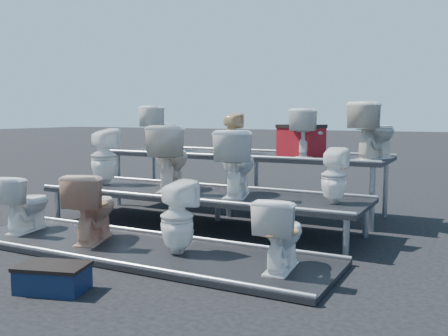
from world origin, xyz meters
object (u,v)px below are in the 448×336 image
at_px(toilet_1, 92,207).
at_px(step_stool, 53,280).
at_px(toilet_2, 177,217).
at_px(toilet_4, 104,157).
at_px(toilet_8, 161,128).
at_px(toilet_10, 309,133).
at_px(toilet_0, 26,203).
at_px(red_crate, 301,142).
at_px(toilet_6, 236,163).
at_px(toilet_11, 374,131).
at_px(toilet_5, 170,158).
at_px(toilet_9, 232,133).
at_px(toilet_3, 281,233).
at_px(toilet_7, 334,176).

distance_m(toilet_1, step_stool, 1.46).
bearing_deg(toilet_2, toilet_4, -17.24).
distance_m(toilet_2, toilet_8, 3.35).
height_order(toilet_4, toilet_10, toilet_10).
bearing_deg(toilet_0, toilet_4, -104.07).
distance_m(toilet_8, red_crate, 2.36).
xyz_separation_m(toilet_8, toilet_10, (2.48, 0.00, -0.03)).
relative_size(toilet_6, toilet_11, 1.08).
relative_size(toilet_5, toilet_6, 1.05).
distance_m(toilet_10, toilet_11, 0.88).
bearing_deg(toilet_1, red_crate, -140.11).
height_order(toilet_8, toilet_9, toilet_8).
bearing_deg(toilet_3, toilet_11, -102.06).
xyz_separation_m(toilet_3, red_crate, (-0.70, 2.63, 0.67)).
xyz_separation_m(toilet_4, toilet_11, (3.45, 1.30, 0.38)).
height_order(toilet_2, toilet_7, toilet_7).
height_order(toilet_1, toilet_3, toilet_1).
bearing_deg(toilet_0, toilet_6, -159.02).
height_order(toilet_11, red_crate, toilet_11).
bearing_deg(step_stool, toilet_10, 59.66).
bearing_deg(toilet_10, toilet_3, 105.67).
bearing_deg(toilet_0, toilet_10, -145.70).
bearing_deg(red_crate, step_stool, -86.14).
height_order(toilet_1, toilet_9, toilet_9).
bearing_deg(toilet_9, toilet_2, 110.82).
relative_size(toilet_1, toilet_4, 0.95).
distance_m(toilet_4, step_stool, 3.12).
bearing_deg(toilet_11, toilet_5, 47.37).
distance_m(toilet_0, toilet_8, 2.73).
height_order(red_crate, step_stool, red_crate).
bearing_deg(toilet_8, toilet_2, 126.06).
relative_size(toilet_9, toilet_11, 0.82).
bearing_deg(toilet_10, toilet_9, 3.14).
bearing_deg(toilet_6, toilet_11, -153.74).
bearing_deg(toilet_6, toilet_9, -78.44).
bearing_deg(toilet_3, toilet_2, -5.43).
xyz_separation_m(toilet_2, toilet_3, (1.10, 0.00, -0.04)).
xyz_separation_m(toilet_2, toilet_11, (1.40, 2.60, 0.81)).
bearing_deg(toilet_10, toilet_8, 3.14).
relative_size(toilet_3, toilet_8, 0.92).
relative_size(toilet_3, red_crate, 1.20).
relative_size(toilet_1, step_stool, 1.39).
distance_m(toilet_2, toilet_5, 1.67).
xyz_separation_m(toilet_3, step_stool, (-1.51, -1.24, -0.29)).
relative_size(toilet_4, toilet_9, 1.30).
xyz_separation_m(toilet_0, toilet_9, (1.45, 2.60, 0.77)).
xyz_separation_m(toilet_9, toilet_11, (2.09, 0.00, 0.07)).
relative_size(toilet_2, toilet_7, 1.18).
bearing_deg(toilet_0, step_stool, 134.12).
bearing_deg(toilet_7, toilet_2, 49.97).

